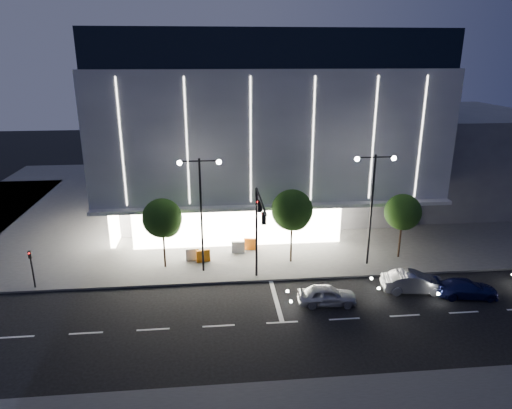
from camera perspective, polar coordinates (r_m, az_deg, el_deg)
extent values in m
plane|color=black|center=(30.71, -0.93, -13.21)|extent=(160.00, 160.00, 0.00)
cube|color=#474747|center=(53.08, 2.31, 0.69)|extent=(70.00, 40.00, 0.15)
cube|color=#4C4C51|center=(52.30, 0.16, 2.64)|extent=(28.00, 21.00, 4.00)
cube|color=gray|center=(48.85, 0.41, 10.51)|extent=(30.00, 25.00, 11.00)
cube|color=black|center=(48.42, 0.43, 18.75)|extent=(29.40, 24.50, 3.00)
cube|color=white|center=(39.46, -2.23, -2.62)|extent=(18.00, 0.40, 3.60)
cube|color=white|center=(45.25, -16.44, -0.62)|extent=(0.40, 10.00, 3.60)
cube|color=gray|center=(38.10, 2.33, -0.04)|extent=(30.00, 2.00, 0.30)
cube|color=white|center=(36.56, 2.48, 7.92)|extent=(24.00, 0.06, 10.00)
cube|color=#4C4C51|center=(58.51, 23.31, 5.84)|extent=(16.00, 20.00, 10.00)
cylinder|color=black|center=(33.51, 0.07, -3.72)|extent=(0.18, 0.18, 7.00)
cylinder|color=black|center=(29.61, 0.62, 0.49)|extent=(0.14, 5.80, 0.14)
cube|color=black|center=(30.45, 0.48, -0.19)|extent=(0.28, 0.18, 0.85)
cube|color=black|center=(28.20, 0.99, -1.71)|extent=(0.28, 0.18, 0.85)
sphere|color=#FF0C0C|center=(30.35, 0.25, 0.34)|extent=(0.14, 0.14, 0.14)
cylinder|color=black|center=(34.14, -6.83, -1.64)|extent=(0.16, 0.16, 9.00)
cylinder|color=black|center=(32.98, -8.33, 5.38)|extent=(1.40, 0.10, 0.10)
cylinder|color=black|center=(32.94, -5.89, 5.46)|extent=(1.40, 0.10, 0.10)
sphere|color=white|center=(33.04, -9.54, 5.16)|extent=(0.36, 0.36, 0.36)
sphere|color=white|center=(32.96, -4.66, 5.32)|extent=(0.36, 0.36, 0.36)
cylinder|color=black|center=(36.21, 14.19, -0.92)|extent=(0.16, 0.16, 9.00)
cylinder|color=black|center=(34.85, 13.65, 5.74)|extent=(1.40, 0.10, 0.10)
cylinder|color=black|center=(35.33, 15.80, 5.73)|extent=(1.40, 0.10, 0.10)
sphere|color=white|center=(34.65, 12.53, 5.58)|extent=(0.36, 0.36, 0.36)
sphere|color=white|center=(35.61, 16.84, 5.57)|extent=(0.36, 0.36, 0.36)
cylinder|color=black|center=(36.27, -26.16, -7.38)|extent=(0.12, 0.12, 3.00)
cube|color=black|center=(35.81, -26.42, -5.64)|extent=(0.22, 0.16, 0.55)
sphere|color=#FF0C0C|center=(35.66, -26.51, -5.49)|extent=(0.10, 0.10, 0.10)
cylinder|color=black|center=(36.23, -11.42, -5.13)|extent=(0.16, 0.16, 3.78)
sphere|color=#18320D|center=(35.39, -11.65, -1.67)|extent=(3.02, 3.02, 3.02)
sphere|color=#18320D|center=(35.73, -11.09, -2.36)|extent=(2.16, 2.16, 2.16)
sphere|color=#18320D|center=(35.39, -12.04, -2.26)|extent=(1.94, 1.94, 1.94)
cylinder|color=black|center=(36.47, 4.43, -4.40)|extent=(0.16, 0.16, 4.06)
sphere|color=#18320D|center=(35.59, 4.53, -0.69)|extent=(3.25, 3.25, 3.25)
sphere|color=#18320D|center=(36.02, 4.92, -1.45)|extent=(2.32, 2.32, 2.32)
sphere|color=#18320D|center=(35.52, 4.16, -1.31)|extent=(2.09, 2.09, 2.09)
cylinder|color=black|center=(39.07, 17.57, -4.00)|extent=(0.16, 0.16, 3.64)
sphere|color=#18320D|center=(38.32, 17.88, -0.90)|extent=(2.91, 2.91, 2.91)
sphere|color=#18320D|center=(38.77, 18.10, -1.51)|extent=(2.08, 2.08, 2.08)
sphere|color=#18320D|center=(38.19, 17.58, -1.43)|extent=(1.87, 1.87, 1.87)
imported|color=#B2B4BB|center=(31.54, 8.86, -11.13)|extent=(4.05, 1.85, 1.35)
imported|color=#A9AAB1|center=(34.51, 19.11, -9.16)|extent=(4.62, 2.08, 1.47)
imported|color=navy|center=(35.27, 24.83, -9.50)|extent=(4.43, 2.28, 1.23)
cube|color=#D2690B|center=(37.09, -6.60, -6.40)|extent=(1.13, 0.50, 1.00)
cube|color=silver|center=(37.48, -7.92, -6.18)|extent=(1.12, 0.34, 1.00)
cube|color=orange|center=(39.06, -0.71, -4.96)|extent=(1.12, 0.41, 1.00)
cube|color=#B9B9B9|center=(38.48, -2.24, -5.35)|extent=(1.11, 0.32, 1.00)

